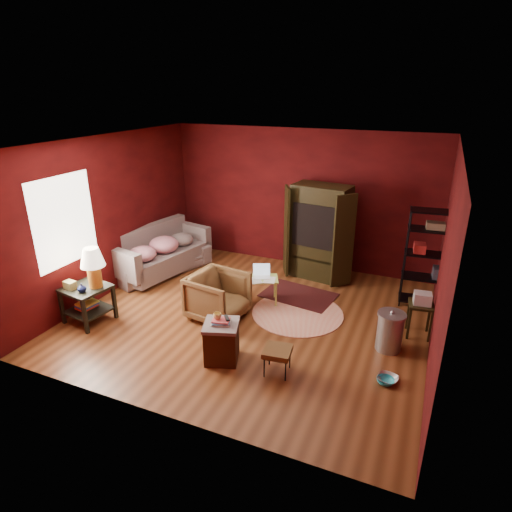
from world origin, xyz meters
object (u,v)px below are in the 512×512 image
Objects in this scene: armchair at (218,294)px; wire_shelving at (432,255)px; hamper at (222,341)px; sofa at (161,254)px; laptop_desk at (262,281)px; side_table at (90,278)px; tv_armoire at (319,231)px.

armchair is 3.60m from wire_shelving.
armchair reaches higher than hamper.
armchair is at bearing -100.46° from sofa.
laptop_desk reaches higher than hamper.
sofa is at bearing 66.41° from armchair.
tv_armoire is (2.84, 3.08, 0.21)m from side_table.
wire_shelving is at bearing -3.39° from laptop_desk.
tv_armoire reaches higher than hamper.
hamper is 0.35× the size of tv_armoire.
side_table is at bearing 176.44° from hamper.
tv_armoire reaches higher than sofa.
armchair is 2.51m from tv_armoire.
wire_shelving is (2.50, 2.79, 0.64)m from hamper.
side_table reaches higher than armchair.
side_table reaches higher than hamper.
armchair is at bearing -155.58° from wire_shelving.
armchair is 1.18m from hamper.
hamper is 3.33m from tv_armoire.
hamper is at bearing -3.56° from side_table.
side_table is 0.68× the size of tv_armoire.
sofa is 1.19× the size of wire_shelving.
sofa is 2.39× the size of armchair.
tv_armoire reaches higher than wire_shelving.
wire_shelving is at bearing 48.20° from hamper.
wire_shelving is at bearing -62.20° from sofa.
wire_shelving is (2.04, -0.44, -0.03)m from tv_armoire.
sofa reaches higher than laptop_desk.
sofa is at bearing 93.76° from side_table.
armchair is 0.46× the size of tv_armoire.
laptop_desk is 1.66m from tv_armoire.
armchair is 1.24× the size of laptop_desk.
side_table is 1.91× the size of hamper.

